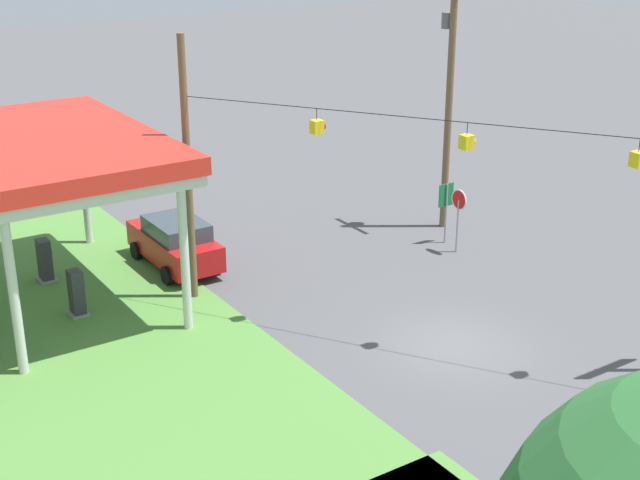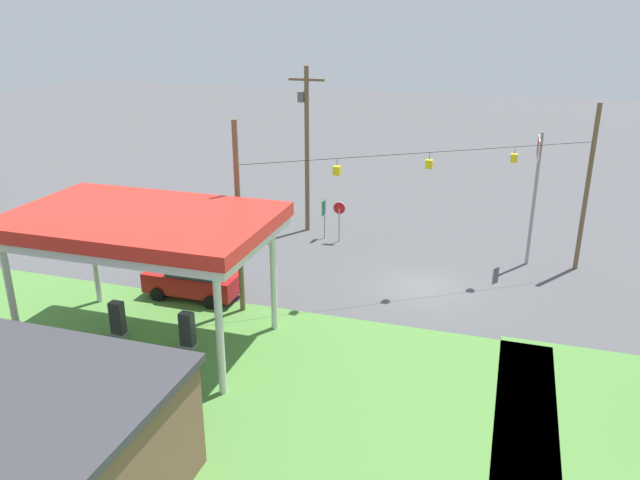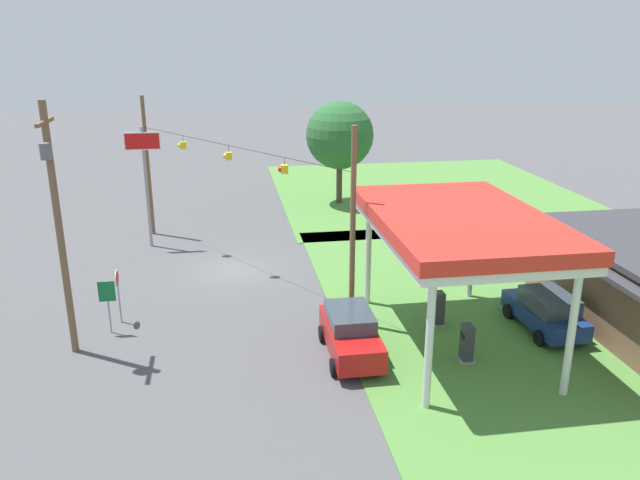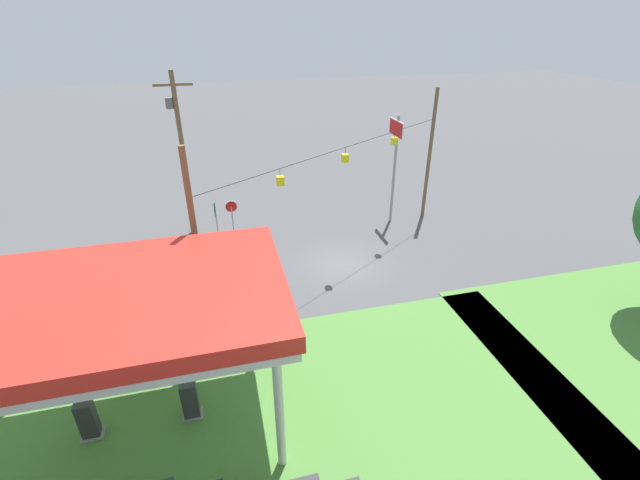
{
  "view_description": "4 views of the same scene",
  "coord_description": "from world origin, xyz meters",
  "px_view_note": "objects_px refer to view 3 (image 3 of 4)",
  "views": [
    {
      "loc": [
        -17.79,
        16.58,
        12.6
      ],
      "look_at": [
        4.4,
        1.96,
        2.43
      ],
      "focal_mm": 50.0,
      "sensor_mm": 36.0,
      "label": 1
    },
    {
      "loc": [
        -3.68,
        28.72,
        13.04
      ],
      "look_at": [
        4.69,
        2.07,
        2.76
      ],
      "focal_mm": 35.0,
      "sensor_mm": 36.0,
      "label": 2
    },
    {
      "loc": [
        32.33,
        -0.33,
        12.26
      ],
      "look_at": [
        4.62,
        4.05,
        3.04
      ],
      "focal_mm": 35.0,
      "sensor_mm": 36.0,
      "label": 3
    },
    {
      "loc": [
        6.47,
        20.22,
        12.79
      ],
      "look_at": [
        1.7,
        1.51,
        2.6
      ],
      "focal_mm": 24.0,
      "sensor_mm": 36.0,
      "label": 4
    }
  ],
  "objects_px": {
    "fuel_pump_far": "(467,344)",
    "tree_west_verge": "(340,135)",
    "stop_sign_overhead": "(144,164)",
    "car_at_pumps_rear": "(546,311)",
    "gas_station_canopy": "(459,225)",
    "utility_pole_main": "(58,219)",
    "fuel_pump_near": "(439,310)",
    "stop_sign_roadside": "(118,285)",
    "car_at_pumps_front": "(351,333)",
    "route_sign": "(107,296)"
  },
  "relations": [
    {
      "from": "fuel_pump_far",
      "to": "car_at_pumps_front",
      "type": "distance_m",
      "value": 4.58
    },
    {
      "from": "gas_station_canopy",
      "to": "car_at_pumps_front",
      "type": "bearing_deg",
      "value": -84.86
    },
    {
      "from": "gas_station_canopy",
      "to": "route_sign",
      "type": "distance_m",
      "value": 14.98
    },
    {
      "from": "tree_west_verge",
      "to": "route_sign",
      "type": "bearing_deg",
      "value": -34.42
    },
    {
      "from": "car_at_pumps_front",
      "to": "utility_pole_main",
      "type": "xyz_separation_m",
      "value": [
        -2.02,
        -11.03,
        4.66
      ]
    },
    {
      "from": "gas_station_canopy",
      "to": "fuel_pump_far",
      "type": "distance_m",
      "value": 4.68
    },
    {
      "from": "car_at_pumps_front",
      "to": "utility_pole_main",
      "type": "height_order",
      "value": "utility_pole_main"
    },
    {
      "from": "fuel_pump_near",
      "to": "stop_sign_roadside",
      "type": "height_order",
      "value": "stop_sign_roadside"
    },
    {
      "from": "stop_sign_overhead",
      "to": "route_sign",
      "type": "bearing_deg",
      "value": -2.8
    },
    {
      "from": "fuel_pump_near",
      "to": "fuel_pump_far",
      "type": "distance_m",
      "value": 3.31
    },
    {
      "from": "gas_station_canopy",
      "to": "utility_pole_main",
      "type": "bearing_deg",
      "value": -96.01
    },
    {
      "from": "car_at_pumps_front",
      "to": "stop_sign_roadside",
      "type": "height_order",
      "value": "stop_sign_roadside"
    },
    {
      "from": "fuel_pump_near",
      "to": "tree_west_verge",
      "type": "height_order",
      "value": "tree_west_verge"
    },
    {
      "from": "car_at_pumps_front",
      "to": "stop_sign_overhead",
      "type": "relative_size",
      "value": 0.63
    },
    {
      "from": "fuel_pump_near",
      "to": "route_sign",
      "type": "distance_m",
      "value": 14.35
    },
    {
      "from": "car_at_pumps_rear",
      "to": "utility_pole_main",
      "type": "height_order",
      "value": "utility_pole_main"
    },
    {
      "from": "gas_station_canopy",
      "to": "fuel_pump_near",
      "type": "xyz_separation_m",
      "value": [
        -1.65,
        -0.0,
        -4.38
      ]
    },
    {
      "from": "gas_station_canopy",
      "to": "route_sign",
      "type": "relative_size",
      "value": 4.31
    },
    {
      "from": "gas_station_canopy",
      "to": "utility_pole_main",
      "type": "distance_m",
      "value": 15.52
    },
    {
      "from": "fuel_pump_near",
      "to": "stop_sign_overhead",
      "type": "distance_m",
      "value": 19.51
    },
    {
      "from": "stop_sign_overhead",
      "to": "tree_west_verge",
      "type": "bearing_deg",
      "value": 122.44
    },
    {
      "from": "fuel_pump_near",
      "to": "stop_sign_overhead",
      "type": "height_order",
      "value": "stop_sign_overhead"
    },
    {
      "from": "route_sign",
      "to": "stop_sign_roadside",
      "type": "bearing_deg",
      "value": 164.66
    },
    {
      "from": "route_sign",
      "to": "utility_pole_main",
      "type": "relative_size",
      "value": 0.24
    },
    {
      "from": "gas_station_canopy",
      "to": "tree_west_verge",
      "type": "distance_m",
      "value": 23.31
    },
    {
      "from": "stop_sign_overhead",
      "to": "fuel_pump_near",
      "type": "bearing_deg",
      "value": 45.93
    },
    {
      "from": "car_at_pumps_rear",
      "to": "stop_sign_overhead",
      "type": "distance_m",
      "value": 23.51
    },
    {
      "from": "stop_sign_roadside",
      "to": "tree_west_verge",
      "type": "distance_m",
      "value": 23.71
    },
    {
      "from": "fuel_pump_far",
      "to": "car_at_pumps_rear",
      "type": "bearing_deg",
      "value": 115.35
    },
    {
      "from": "stop_sign_roadside",
      "to": "route_sign",
      "type": "relative_size",
      "value": 1.04
    },
    {
      "from": "fuel_pump_far",
      "to": "route_sign",
      "type": "bearing_deg",
      "value": -108.52
    },
    {
      "from": "car_at_pumps_rear",
      "to": "stop_sign_roadside",
      "type": "bearing_deg",
      "value": 76.04
    },
    {
      "from": "route_sign",
      "to": "tree_west_verge",
      "type": "xyz_separation_m",
      "value": [
        -20.19,
        13.84,
        3.48
      ]
    },
    {
      "from": "stop_sign_overhead",
      "to": "car_at_pumps_rear",
      "type": "bearing_deg",
      "value": 51.35
    },
    {
      "from": "stop_sign_roadside",
      "to": "route_sign",
      "type": "height_order",
      "value": "stop_sign_roadside"
    },
    {
      "from": "stop_sign_overhead",
      "to": "route_sign",
      "type": "xyz_separation_m",
      "value": [
        11.76,
        -0.58,
        -3.38
      ]
    },
    {
      "from": "gas_station_canopy",
      "to": "utility_pole_main",
      "type": "xyz_separation_m",
      "value": [
        -1.62,
        -15.43,
        0.5
      ]
    },
    {
      "from": "route_sign",
      "to": "fuel_pump_near",
      "type": "bearing_deg",
      "value": 84.13
    },
    {
      "from": "fuel_pump_far",
      "to": "tree_west_verge",
      "type": "xyz_separation_m",
      "value": [
        -24.96,
        -0.41,
        4.44
      ]
    },
    {
      "from": "utility_pole_main",
      "to": "tree_west_verge",
      "type": "xyz_separation_m",
      "value": [
        -21.69,
        15.02,
        -0.44
      ]
    },
    {
      "from": "fuel_pump_near",
      "to": "car_at_pumps_front",
      "type": "height_order",
      "value": "car_at_pumps_front"
    },
    {
      "from": "gas_station_canopy",
      "to": "fuel_pump_far",
      "type": "bearing_deg",
      "value": -0.06
    },
    {
      "from": "fuel_pump_near",
      "to": "stop_sign_roadside",
      "type": "xyz_separation_m",
      "value": [
        -2.5,
        -13.96,
        1.07
      ]
    },
    {
      "from": "stop_sign_roadside",
      "to": "stop_sign_overhead",
      "type": "distance_m",
      "value": 11.22
    },
    {
      "from": "stop_sign_roadside",
      "to": "route_sign",
      "type": "xyz_separation_m",
      "value": [
        1.03,
        -0.28,
        -0.1
      ]
    },
    {
      "from": "fuel_pump_near",
      "to": "car_at_pumps_rear",
      "type": "bearing_deg",
      "value": 74.5
    },
    {
      "from": "car_at_pumps_front",
      "to": "route_sign",
      "type": "relative_size",
      "value": 1.9
    },
    {
      "from": "fuel_pump_near",
      "to": "utility_pole_main",
      "type": "relative_size",
      "value": 0.16
    },
    {
      "from": "tree_west_verge",
      "to": "fuel_pump_far",
      "type": "bearing_deg",
      "value": 0.93
    },
    {
      "from": "fuel_pump_near",
      "to": "car_at_pumps_rear",
      "type": "distance_m",
      "value": 4.57
    }
  ]
}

